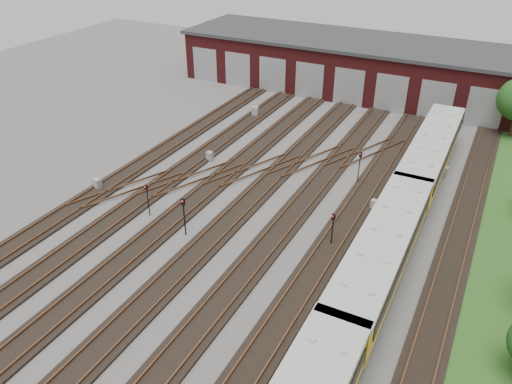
% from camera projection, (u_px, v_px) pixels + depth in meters
% --- Properties ---
extents(ground, '(120.00, 120.00, 0.00)m').
position_uv_depth(ground, '(212.00, 272.00, 33.18)').
color(ground, '#4D4A48').
rests_on(ground, ground).
extents(track_network, '(30.40, 70.00, 0.33)m').
position_uv_depth(track_network, '(215.00, 265.00, 33.64)').
color(track_network, black).
rests_on(track_network, ground).
extents(maintenance_shed, '(51.00, 12.50, 6.35)m').
position_uv_depth(maintenance_shed, '(380.00, 68.00, 62.10)').
color(maintenance_shed, '#521416').
rests_on(maintenance_shed, ground).
extents(metro_train, '(3.05, 48.62, 3.43)m').
position_uv_depth(metro_train, '(382.00, 254.00, 31.51)').
color(metro_train, black).
rests_on(metro_train, ground).
extents(signal_mast_0, '(0.24, 0.23, 2.75)m').
position_uv_depth(signal_mast_0, '(147.00, 196.00, 38.24)').
color(signal_mast_0, black).
rests_on(signal_mast_0, ground).
extents(signal_mast_1, '(0.28, 0.26, 3.11)m').
position_uv_depth(signal_mast_1, '(184.00, 212.00, 35.88)').
color(signal_mast_1, black).
rests_on(signal_mast_1, ground).
extents(signal_mast_2, '(0.25, 0.24, 2.99)m').
position_uv_depth(signal_mast_2, '(359.00, 164.00, 42.57)').
color(signal_mast_2, black).
rests_on(signal_mast_2, ground).
extents(signal_mast_3, '(0.27, 0.26, 2.66)m').
position_uv_depth(signal_mast_3, '(333.00, 225.00, 34.90)').
color(signal_mast_3, black).
rests_on(signal_mast_3, ground).
extents(relay_cabinet_0, '(0.63, 0.55, 0.98)m').
position_uv_depth(relay_cabinet_0, '(98.00, 184.00, 42.39)').
color(relay_cabinet_0, '#96989A').
rests_on(relay_cabinet_0, ground).
extents(relay_cabinet_1, '(0.80, 0.72, 1.14)m').
position_uv_depth(relay_cabinet_1, '(255.00, 112.00, 56.57)').
color(relay_cabinet_1, '#96989A').
rests_on(relay_cabinet_1, ground).
extents(relay_cabinet_2, '(0.59, 0.51, 0.92)m').
position_uv_depth(relay_cabinet_2, '(210.00, 156.00, 47.02)').
color(relay_cabinet_2, '#96989A').
rests_on(relay_cabinet_2, ground).
extents(relay_cabinet_3, '(0.58, 0.50, 0.87)m').
position_uv_depth(relay_cabinet_3, '(374.00, 205.00, 39.64)').
color(relay_cabinet_3, '#96989A').
rests_on(relay_cabinet_3, ground).
extents(relay_cabinet_4, '(0.69, 0.60, 1.04)m').
position_uv_depth(relay_cabinet_4, '(444.00, 172.00, 44.20)').
color(relay_cabinet_4, '#96989A').
rests_on(relay_cabinet_4, ground).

